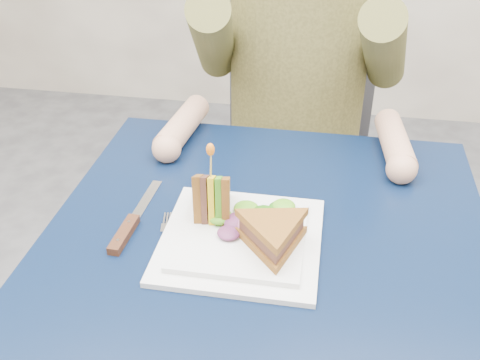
% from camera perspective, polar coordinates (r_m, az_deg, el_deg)
% --- Properties ---
extents(table, '(0.75, 0.75, 0.73)m').
position_cam_1_polar(table, '(1.00, 2.62, -8.96)').
color(table, black).
rests_on(table, ground).
extents(chair, '(0.42, 0.40, 0.93)m').
position_cam_1_polar(chair, '(1.64, 5.71, 4.33)').
color(chair, '#47474C').
rests_on(chair, ground).
extents(diner, '(0.54, 0.59, 0.74)m').
position_cam_1_polar(diner, '(1.39, 6.16, 15.77)').
color(diner, brown).
rests_on(diner, chair).
extents(plate, '(0.26, 0.26, 0.02)m').
position_cam_1_polar(plate, '(0.93, 0.09, -5.94)').
color(plate, white).
rests_on(plate, table).
extents(sandwich_flat, '(0.19, 0.19, 0.05)m').
position_cam_1_polar(sandwich_flat, '(0.88, 3.37, -5.49)').
color(sandwich_flat, brown).
rests_on(sandwich_flat, plate).
extents(sandwich_upright, '(0.08, 0.14, 0.14)m').
position_cam_1_polar(sandwich_upright, '(0.94, -2.87, -1.73)').
color(sandwich_upright, brown).
rests_on(sandwich_upright, plate).
extents(fork, '(0.05, 0.18, 0.01)m').
position_cam_1_polar(fork, '(0.93, -7.66, -6.83)').
color(fork, silver).
rests_on(fork, table).
extents(knife, '(0.03, 0.22, 0.02)m').
position_cam_1_polar(knife, '(0.97, -11.28, -4.76)').
color(knife, silver).
rests_on(knife, table).
extents(toothpick, '(0.01, 0.01, 0.06)m').
position_cam_1_polar(toothpick, '(0.91, -2.98, 1.58)').
color(toothpick, tan).
rests_on(toothpick, sandwich_upright).
extents(toothpick_frill, '(0.01, 0.01, 0.02)m').
position_cam_1_polar(toothpick_frill, '(0.89, -3.03, 3.12)').
color(toothpick_frill, orange).
rests_on(toothpick_frill, sandwich_upright).
extents(lettuce_spill, '(0.15, 0.13, 0.02)m').
position_cam_1_polar(lettuce_spill, '(0.92, 0.50, -4.56)').
color(lettuce_spill, '#337A14').
rests_on(lettuce_spill, plate).
extents(onion_ring, '(0.04, 0.04, 0.02)m').
position_cam_1_polar(onion_ring, '(0.91, 1.08, -4.57)').
color(onion_ring, '#9E4C7A').
rests_on(onion_ring, plate).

